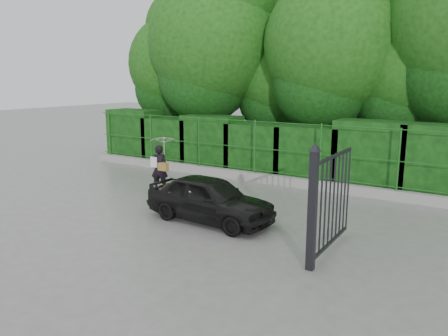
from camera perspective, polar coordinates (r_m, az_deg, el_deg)
The scene contains 8 objects.
ground at distance 11.59m, azimuth -8.40°, elevation -5.81°, with size 80.00×80.00×0.00m, color gray.
kerb at distance 15.14m, azimuth 2.65°, elevation -0.99°, with size 14.00×0.25×0.30m, color #9E9E99.
fence at distance 14.84m, azimuth 3.43°, elevation 2.87°, with size 14.13×0.06×1.80m.
hedge at distance 15.82m, azimuth 4.65°, elevation 2.72°, with size 14.20×1.20×2.17m.
trees at distance 17.28m, azimuth 11.70°, elevation 15.26°, with size 17.10×6.15×8.08m.
gate at distance 8.41m, azimuth 12.63°, elevation -4.25°, with size 0.22×2.33×2.36m.
woman at distance 13.49m, azimuth -8.04°, elevation 1.68°, with size 0.92×0.93×1.73m.
car at distance 10.69m, azimuth -1.89°, elevation -4.03°, with size 1.33×3.32×1.13m, color black.
Camera 1 is at (7.22, -8.39, 3.44)m, focal length 35.00 mm.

